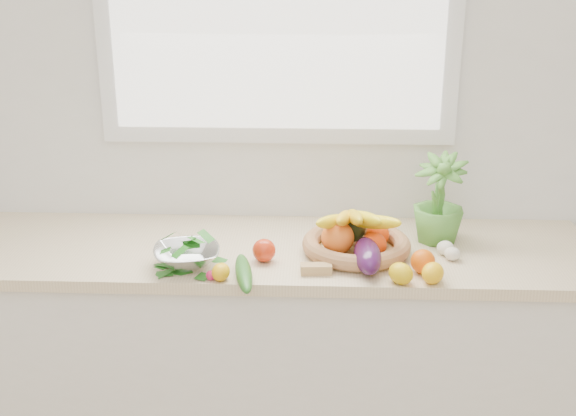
{
  "coord_description": "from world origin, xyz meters",
  "views": [
    {
      "loc": [
        0.15,
        -0.37,
        1.89
      ],
      "look_at": [
        0.05,
        1.93,
        1.05
      ],
      "focal_mm": 45.0,
      "sensor_mm": 36.0,
      "label": 1
    }
  ],
  "objects_px": {
    "cucumber": "(244,273)",
    "potted_herb": "(439,200)",
    "eggplant": "(367,255)",
    "fruit_basket": "(356,239)",
    "colander_with_spinach": "(187,251)",
    "apple": "(264,250)"
  },
  "relations": [
    {
      "from": "apple",
      "to": "cucumber",
      "type": "xyz_separation_m",
      "value": [
        -0.05,
        -0.15,
        -0.01
      ]
    },
    {
      "from": "apple",
      "to": "colander_with_spinach",
      "type": "bearing_deg",
      "value": -166.46
    },
    {
      "from": "fruit_basket",
      "to": "colander_with_spinach",
      "type": "distance_m",
      "value": 0.57
    },
    {
      "from": "cucumber",
      "to": "potted_herb",
      "type": "height_order",
      "value": "potted_herb"
    },
    {
      "from": "apple",
      "to": "fruit_basket",
      "type": "distance_m",
      "value": 0.32
    },
    {
      "from": "potted_herb",
      "to": "fruit_basket",
      "type": "height_order",
      "value": "potted_herb"
    },
    {
      "from": "eggplant",
      "to": "potted_herb",
      "type": "relative_size",
      "value": 0.71
    },
    {
      "from": "apple",
      "to": "cucumber",
      "type": "distance_m",
      "value": 0.16
    },
    {
      "from": "fruit_basket",
      "to": "cucumber",
      "type": "bearing_deg",
      "value": -147.25
    },
    {
      "from": "cucumber",
      "to": "colander_with_spinach",
      "type": "bearing_deg",
      "value": 154.98
    },
    {
      "from": "eggplant",
      "to": "cucumber",
      "type": "distance_m",
      "value": 0.41
    },
    {
      "from": "apple",
      "to": "colander_with_spinach",
      "type": "distance_m",
      "value": 0.25
    },
    {
      "from": "fruit_basket",
      "to": "colander_with_spinach",
      "type": "bearing_deg",
      "value": -165.79
    },
    {
      "from": "eggplant",
      "to": "potted_herb",
      "type": "height_order",
      "value": "potted_herb"
    },
    {
      "from": "apple",
      "to": "fruit_basket",
      "type": "xyz_separation_m",
      "value": [
        0.31,
        0.08,
        0.01
      ]
    },
    {
      "from": "fruit_basket",
      "to": "apple",
      "type": "bearing_deg",
      "value": -165.26
    },
    {
      "from": "potted_herb",
      "to": "colander_with_spinach",
      "type": "distance_m",
      "value": 0.89
    },
    {
      "from": "apple",
      "to": "eggplant",
      "type": "bearing_deg",
      "value": -7.47
    },
    {
      "from": "apple",
      "to": "colander_with_spinach",
      "type": "height_order",
      "value": "colander_with_spinach"
    },
    {
      "from": "eggplant",
      "to": "colander_with_spinach",
      "type": "distance_m",
      "value": 0.59
    },
    {
      "from": "apple",
      "to": "colander_with_spinach",
      "type": "relative_size",
      "value": 0.31
    },
    {
      "from": "potted_herb",
      "to": "fruit_basket",
      "type": "xyz_separation_m",
      "value": [
        -0.29,
        -0.13,
        -0.1
      ]
    }
  ]
}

